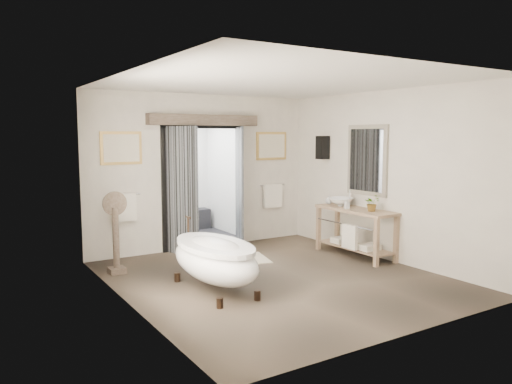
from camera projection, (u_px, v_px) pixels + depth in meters
ground_plane at (277, 278)px, 7.49m from camera, size 5.00×5.00×0.00m
room_shell at (280, 155)px, 7.16m from camera, size 4.52×5.02×2.91m
shower_room at (172, 193)px, 10.75m from camera, size 2.22×2.01×2.51m
back_wall_dressing at (207, 166)px, 9.26m from camera, size 3.82×0.78×2.52m
clawfoot_tub at (215, 259)px, 6.86m from camera, size 0.84×1.88×0.92m
vanity at (355, 228)px, 8.82m from camera, size 0.57×1.60×0.85m
pedestal_mirror at (116, 238)px, 7.72m from camera, size 0.38×0.25×1.29m
rug at (232, 260)px, 8.58m from camera, size 1.36×1.08×0.01m
slippers at (234, 260)px, 8.46m from camera, size 0.37×0.25×0.05m
basin at (341, 202)px, 9.09m from camera, size 0.51×0.51×0.16m
plant at (372, 203)px, 8.47m from camera, size 0.26×0.23×0.29m
soap_bottle_a at (347, 204)px, 8.80m from camera, size 0.09×0.09×0.17m
soap_bottle_b at (329, 200)px, 9.39m from camera, size 0.15×0.15×0.16m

